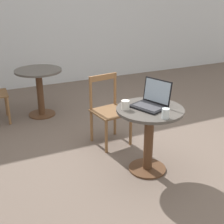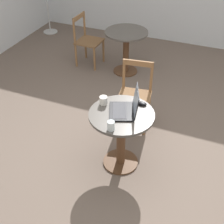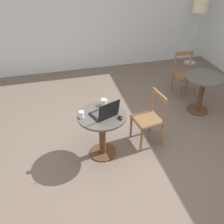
{
  "view_description": "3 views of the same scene",
  "coord_description": "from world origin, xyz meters",
  "px_view_note": "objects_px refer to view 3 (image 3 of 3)",
  "views": [
    {
      "loc": [
        -2.78,
        1.71,
        1.86
      ],
      "look_at": [
        -0.22,
        0.52,
        0.7
      ],
      "focal_mm": 50.0,
      "sensor_mm": 36.0,
      "label": 1
    },
    {
      "loc": [
        -2.69,
        -0.72,
        2.65
      ],
      "look_at": [
        -0.23,
        0.28,
        0.63
      ],
      "focal_mm": 50.0,
      "sensor_mm": 36.0,
      "label": 2
    },
    {
      "loc": [
        -0.88,
        -2.6,
        2.69
      ],
      "look_at": [
        -0.1,
        0.39,
        0.56
      ],
      "focal_mm": 40.0,
      "sensor_mm": 36.0,
      "label": 3
    }
  ],
  "objects_px": {
    "cafe_table_mid": "(203,87)",
    "floor_lamp": "(200,10)",
    "chair_mid_back": "(184,74)",
    "cafe_table_near": "(102,126)",
    "drinking_glass": "(82,115)",
    "chair_near_right": "(150,119)",
    "mug": "(104,102)",
    "laptop": "(105,113)",
    "mouse": "(120,118)"
  },
  "relations": [
    {
      "from": "cafe_table_mid",
      "to": "floor_lamp",
      "type": "bearing_deg",
      "value": 64.71
    },
    {
      "from": "chair_mid_back",
      "to": "cafe_table_near",
      "type": "bearing_deg",
      "value": -145.68
    },
    {
      "from": "cafe_table_near",
      "to": "floor_lamp",
      "type": "relative_size",
      "value": 0.46
    },
    {
      "from": "drinking_glass",
      "to": "cafe_table_mid",
      "type": "bearing_deg",
      "value": 16.39
    },
    {
      "from": "chair_near_right",
      "to": "floor_lamp",
      "type": "relative_size",
      "value": 0.54
    },
    {
      "from": "floor_lamp",
      "to": "mug",
      "type": "xyz_separation_m",
      "value": [
        -2.89,
        -2.49,
        -0.57
      ]
    },
    {
      "from": "floor_lamp",
      "to": "laptop",
      "type": "relative_size",
      "value": 3.82
    },
    {
      "from": "cafe_table_near",
      "to": "chair_near_right",
      "type": "bearing_deg",
      "value": 7.84
    },
    {
      "from": "cafe_table_mid",
      "to": "mug",
      "type": "distance_m",
      "value": 1.99
    },
    {
      "from": "cafe_table_near",
      "to": "mug",
      "type": "relative_size",
      "value": 5.89
    },
    {
      "from": "cafe_table_mid",
      "to": "laptop",
      "type": "relative_size",
      "value": 1.74
    },
    {
      "from": "chair_near_right",
      "to": "laptop",
      "type": "xyz_separation_m",
      "value": [
        -0.73,
        -0.14,
        0.34
      ]
    },
    {
      "from": "floor_lamp",
      "to": "chair_near_right",
      "type": "bearing_deg",
      "value": -130.12
    },
    {
      "from": "chair_mid_back",
      "to": "mouse",
      "type": "distance_m",
      "value": 2.39
    },
    {
      "from": "floor_lamp",
      "to": "laptop",
      "type": "distance_m",
      "value": 4.07
    },
    {
      "from": "cafe_table_mid",
      "to": "floor_lamp",
      "type": "distance_m",
      "value": 2.41
    },
    {
      "from": "floor_lamp",
      "to": "mouse",
      "type": "bearing_deg",
      "value": -133.76
    },
    {
      "from": "cafe_table_mid",
      "to": "chair_near_right",
      "type": "height_order",
      "value": "chair_near_right"
    },
    {
      "from": "chair_near_right",
      "to": "mug",
      "type": "bearing_deg",
      "value": 169.04
    },
    {
      "from": "laptop",
      "to": "mouse",
      "type": "bearing_deg",
      "value": -31.76
    },
    {
      "from": "laptop",
      "to": "drinking_glass",
      "type": "xyz_separation_m",
      "value": [
        -0.31,
        0.04,
        -0.01
      ]
    },
    {
      "from": "chair_mid_back",
      "to": "drinking_glass",
      "type": "relative_size",
      "value": 8.83
    },
    {
      "from": "chair_mid_back",
      "to": "mug",
      "type": "height_order",
      "value": "chair_mid_back"
    },
    {
      "from": "chair_near_right",
      "to": "chair_mid_back",
      "type": "xyz_separation_m",
      "value": [
        1.26,
        1.28,
        0.0
      ]
    },
    {
      "from": "laptop",
      "to": "mouse",
      "type": "xyz_separation_m",
      "value": [
        0.18,
        -0.11,
        -0.04
      ]
    },
    {
      "from": "cafe_table_mid",
      "to": "drinking_glass",
      "type": "height_order",
      "value": "drinking_glass"
    },
    {
      "from": "cafe_table_near",
      "to": "mouse",
      "type": "distance_m",
      "value": 0.35
    },
    {
      "from": "mug",
      "to": "cafe_table_mid",
      "type": "bearing_deg",
      "value": 12.87
    },
    {
      "from": "chair_near_right",
      "to": "laptop",
      "type": "distance_m",
      "value": 0.82
    },
    {
      "from": "mug",
      "to": "drinking_glass",
      "type": "distance_m",
      "value": 0.43
    },
    {
      "from": "chair_near_right",
      "to": "floor_lamp",
      "type": "xyz_separation_m",
      "value": [
        2.21,
        2.62,
        0.9
      ]
    },
    {
      "from": "floor_lamp",
      "to": "drinking_glass",
      "type": "distance_m",
      "value": 4.28
    },
    {
      "from": "chair_near_right",
      "to": "chair_mid_back",
      "type": "height_order",
      "value": "same"
    },
    {
      "from": "laptop",
      "to": "chair_near_right",
      "type": "bearing_deg",
      "value": 10.82
    },
    {
      "from": "cafe_table_mid",
      "to": "mug",
      "type": "xyz_separation_m",
      "value": [
        -1.92,
        -0.44,
        0.25
      ]
    },
    {
      "from": "chair_mid_back",
      "to": "chair_near_right",
      "type": "bearing_deg",
      "value": -134.61
    },
    {
      "from": "cafe_table_near",
      "to": "drinking_glass",
      "type": "bearing_deg",
      "value": 178.92
    },
    {
      "from": "floor_lamp",
      "to": "laptop",
      "type": "height_order",
      "value": "floor_lamp"
    },
    {
      "from": "cafe_table_near",
      "to": "drinking_glass",
      "type": "distance_m",
      "value": 0.37
    },
    {
      "from": "mug",
      "to": "drinking_glass",
      "type": "bearing_deg",
      "value": -147.21
    },
    {
      "from": "mug",
      "to": "chair_mid_back",
      "type": "bearing_deg",
      "value": 30.57
    },
    {
      "from": "mouse",
      "to": "drinking_glass",
      "type": "xyz_separation_m",
      "value": [
        -0.5,
        0.15,
        0.03
      ]
    },
    {
      "from": "mug",
      "to": "chair_near_right",
      "type": "bearing_deg",
      "value": -10.96
    },
    {
      "from": "floor_lamp",
      "to": "mouse",
      "type": "height_order",
      "value": "floor_lamp"
    },
    {
      "from": "chair_mid_back",
      "to": "mug",
      "type": "bearing_deg",
      "value": -149.43
    },
    {
      "from": "floor_lamp",
      "to": "laptop",
      "type": "xyz_separation_m",
      "value": [
        -2.94,
        -2.76,
        -0.57
      ]
    },
    {
      "from": "floor_lamp",
      "to": "chair_mid_back",
      "type": "bearing_deg",
      "value": -125.19
    },
    {
      "from": "laptop",
      "to": "mouse",
      "type": "distance_m",
      "value": 0.22
    },
    {
      "from": "floor_lamp",
      "to": "mug",
      "type": "distance_m",
      "value": 3.86
    },
    {
      "from": "cafe_table_near",
      "to": "chair_near_right",
      "type": "xyz_separation_m",
      "value": [
        0.77,
        0.11,
        -0.08
      ]
    }
  ]
}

